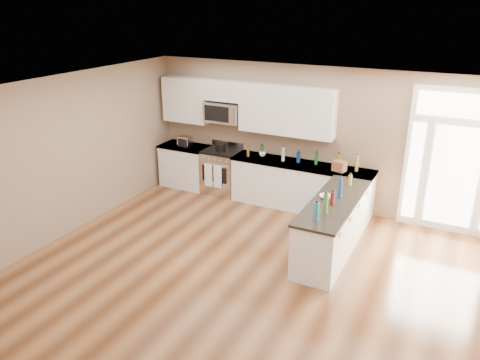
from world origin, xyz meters
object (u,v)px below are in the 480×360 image
(kitchen_range, at_px, (222,172))
(stockpot, at_px, (220,147))
(peninsula_cabinet, at_px, (332,228))
(toaster_oven, at_px, (185,142))

(kitchen_range, height_order, stockpot, stockpot)
(peninsula_cabinet, height_order, toaster_oven, toaster_oven)
(kitchen_range, xyz_separation_m, toaster_oven, (-0.86, -0.07, 0.58))
(peninsula_cabinet, relative_size, stockpot, 10.32)
(peninsula_cabinet, distance_m, toaster_oven, 4.03)
(stockpot, bearing_deg, peninsula_cabinet, -26.43)
(stockpot, relative_size, toaster_oven, 0.82)
(toaster_oven, bearing_deg, stockpot, 6.72)
(stockpot, height_order, toaster_oven, toaster_oven)
(kitchen_range, bearing_deg, stockpot, -165.85)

